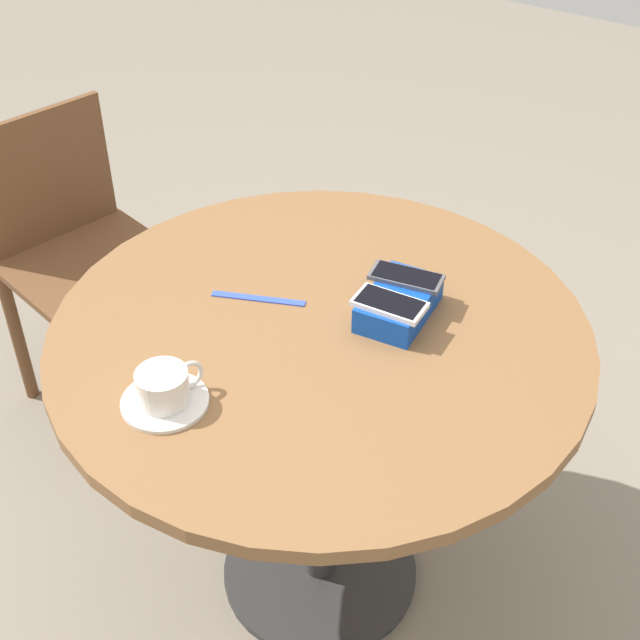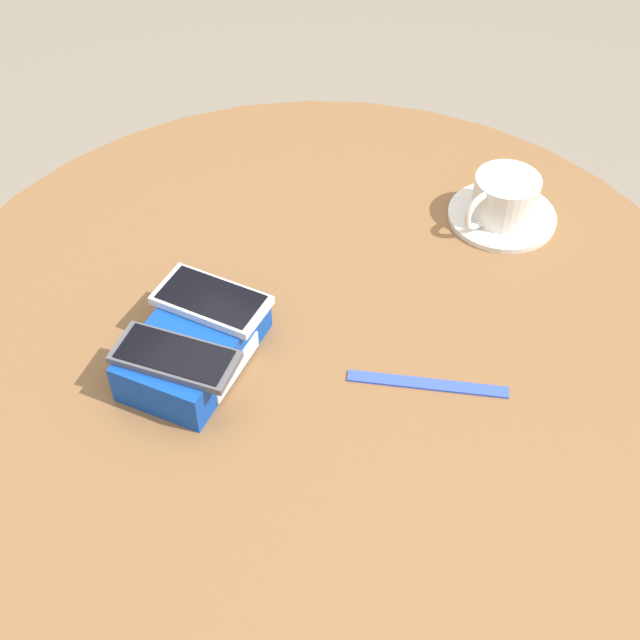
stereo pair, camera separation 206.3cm
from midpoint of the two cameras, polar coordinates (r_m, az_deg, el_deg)
The scene contains 8 objects.
ground_plane at distance 1.70m, azimuth 1.71°, elevation -53.05°, with size 8.00×8.00×0.00m, color gray.
round_table at distance 1.09m, azimuth 3.07°, elevation -58.44°, with size 1.03×1.03×0.75m.
phone_box at distance 0.96m, azimuth -15.39°, elevation -62.81°, with size 0.19×0.13×0.05m.
phone_gray at distance 0.95m, azimuth -19.39°, elevation -65.57°, with size 0.09×0.15×0.01m.
phone_white at distance 0.92m, azimuth -12.72°, elevation -61.12°, with size 0.08×0.14×0.01m.
saucer at distance 0.97m, azimuth 24.49°, elevation -44.83°, with size 0.15×0.15×0.01m, color silver.
coffee_cup at distance 0.93m, azimuth 25.28°, elevation -44.91°, with size 0.12×0.09×0.06m.
lanyard_strap at distance 1.01m, azimuth 20.43°, elevation -63.67°, with size 0.19×0.02×0.00m, color blue.
Camera 2 is at (-0.64, -0.39, 1.55)m, focal length 50.00 mm.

